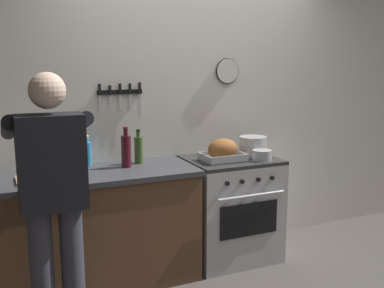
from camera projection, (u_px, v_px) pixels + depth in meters
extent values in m
cube|color=white|center=(191.00, 109.00, 3.97)|extent=(6.00, 0.10, 2.60)
cube|color=black|center=(120.00, 92.00, 3.61)|extent=(0.37, 0.02, 0.04)
cube|color=silver|center=(100.00, 103.00, 3.55)|extent=(0.01, 0.00, 0.13)
cube|color=black|center=(100.00, 89.00, 3.53)|extent=(0.02, 0.02, 0.09)
cube|color=silver|center=(110.00, 102.00, 3.58)|extent=(0.01, 0.00, 0.11)
cube|color=black|center=(110.00, 90.00, 3.57)|extent=(0.02, 0.02, 0.08)
cube|color=silver|center=(120.00, 102.00, 3.62)|extent=(0.02, 0.00, 0.13)
cube|color=black|center=(120.00, 89.00, 3.60)|extent=(0.02, 0.02, 0.09)
cube|color=silver|center=(130.00, 102.00, 3.65)|extent=(0.02, 0.00, 0.13)
cube|color=black|center=(130.00, 89.00, 3.63)|extent=(0.02, 0.02, 0.09)
cube|color=silver|center=(140.00, 104.00, 3.69)|extent=(0.02, 0.00, 0.17)
cube|color=black|center=(140.00, 88.00, 3.66)|extent=(0.02, 0.02, 0.10)
cylinder|color=white|center=(227.00, 71.00, 3.98)|extent=(0.22, 0.02, 0.22)
torus|color=black|center=(227.00, 71.00, 3.98)|extent=(0.23, 0.02, 0.23)
cube|color=brown|center=(65.00, 236.00, 3.32)|extent=(2.00, 0.62, 0.86)
cube|color=#3D3D42|center=(61.00, 178.00, 3.24)|extent=(2.03, 0.65, 0.04)
cube|color=#BCBCC1|center=(230.00, 210.00, 3.89)|extent=(0.76, 0.62, 0.87)
cube|color=black|center=(249.00, 220.00, 3.60)|extent=(0.53, 0.01, 0.28)
cube|color=#2D2D2D|center=(231.00, 160.00, 3.81)|extent=(0.76, 0.62, 0.03)
cylinder|color=black|center=(227.00, 183.00, 3.45)|extent=(0.04, 0.02, 0.04)
cylinder|color=black|center=(242.00, 182.00, 3.51)|extent=(0.04, 0.02, 0.04)
cylinder|color=black|center=(258.00, 180.00, 3.57)|extent=(0.04, 0.02, 0.04)
cylinder|color=black|center=(272.00, 178.00, 3.62)|extent=(0.04, 0.02, 0.04)
cylinder|color=silver|center=(252.00, 196.00, 3.54)|extent=(0.61, 0.02, 0.02)
cylinder|color=#383842|center=(43.00, 278.00, 2.66)|extent=(0.14, 0.14, 0.86)
cylinder|color=#383842|center=(73.00, 272.00, 2.74)|extent=(0.14, 0.14, 0.86)
cube|color=black|center=(51.00, 162.00, 2.57)|extent=(0.38, 0.22, 0.56)
sphere|color=beige|center=(47.00, 91.00, 2.50)|extent=(0.21, 0.21, 0.21)
cylinder|color=black|center=(9.00, 128.00, 2.67)|extent=(0.09, 0.55, 0.22)
cylinder|color=black|center=(79.00, 124.00, 2.84)|extent=(0.09, 0.55, 0.22)
cube|color=#B7B7BC|center=(223.00, 160.00, 3.70)|extent=(0.34, 0.25, 0.01)
cube|color=#B7B7BC|center=(230.00, 159.00, 3.58)|extent=(0.34, 0.01, 0.05)
cube|color=#B7B7BC|center=(216.00, 153.00, 3.81)|extent=(0.34, 0.01, 0.05)
cube|color=#B7B7BC|center=(204.00, 158.00, 3.62)|extent=(0.01, 0.25, 0.05)
cube|color=#B7B7BC|center=(240.00, 155.00, 3.76)|extent=(0.01, 0.25, 0.05)
ellipsoid|color=#935628|center=(223.00, 149.00, 3.68)|extent=(0.26, 0.19, 0.18)
cylinder|color=#B7B7BC|center=(253.00, 146.00, 3.90)|extent=(0.24, 0.24, 0.17)
cylinder|color=#B7B7BC|center=(262.00, 155.00, 3.72)|extent=(0.16, 0.16, 0.09)
cube|color=tan|center=(43.00, 178.00, 3.10)|extent=(0.36, 0.24, 0.02)
cylinder|color=#338CCC|center=(87.00, 154.00, 3.51)|extent=(0.07, 0.07, 0.19)
cylinder|color=#338CCC|center=(86.00, 140.00, 3.49)|extent=(0.03, 0.03, 0.04)
cylinder|color=white|center=(86.00, 136.00, 3.48)|extent=(0.04, 0.04, 0.01)
cylinder|color=#47141E|center=(126.00, 151.00, 3.46)|extent=(0.08, 0.08, 0.25)
cylinder|color=#47141E|center=(126.00, 132.00, 3.43)|extent=(0.03, 0.03, 0.05)
cylinder|color=maroon|center=(126.00, 128.00, 3.43)|extent=(0.04, 0.04, 0.01)
cylinder|color=#385623|center=(139.00, 150.00, 3.59)|extent=(0.07, 0.07, 0.22)
cylinder|color=#385623|center=(138.00, 134.00, 3.57)|extent=(0.03, 0.03, 0.05)
cylinder|color=black|center=(138.00, 130.00, 3.56)|extent=(0.03, 0.03, 0.01)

